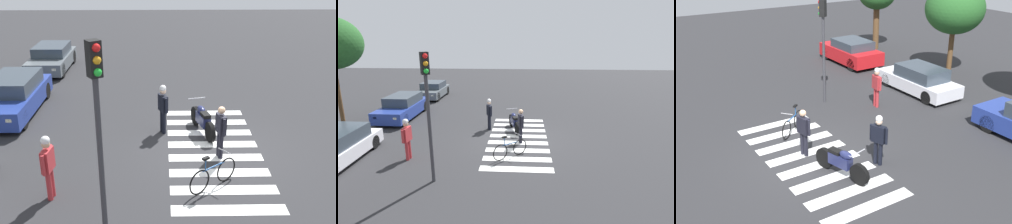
% 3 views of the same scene
% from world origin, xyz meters
% --- Properties ---
extents(ground_plane, '(60.00, 60.00, 0.00)m').
position_xyz_m(ground_plane, '(0.00, 0.00, 0.00)').
color(ground_plane, '#2B2B2D').
extents(police_motorcycle, '(2.10, 0.80, 1.06)m').
position_xyz_m(police_motorcycle, '(1.37, 0.24, 0.47)').
color(police_motorcycle, black).
rests_on(police_motorcycle, ground_plane).
extents(leaning_bicycle, '(1.11, 1.36, 1.01)m').
position_xyz_m(leaning_bicycle, '(-2.11, 0.29, 0.39)').
color(leaning_bicycle, black).
rests_on(leaning_bicycle, ground_plane).
extents(officer_on_foot, '(0.62, 0.35, 1.72)m').
position_xyz_m(officer_on_foot, '(1.43, 1.60, 0.98)').
color(officer_on_foot, black).
rests_on(officer_on_foot, ground_plane).
extents(officer_by_motorcycle, '(0.65, 0.29, 1.65)m').
position_xyz_m(officer_by_motorcycle, '(-0.39, -0.12, 0.94)').
color(officer_by_motorcycle, black).
rests_on(officer_by_motorcycle, ground_plane).
extents(pedestrian_bystander, '(0.66, 0.25, 1.75)m').
position_xyz_m(pedestrian_bystander, '(-2.52, 4.49, 1.01)').
color(pedestrian_bystander, '#B22D33').
rests_on(pedestrian_bystander, ground_plane).
extents(crosswalk_stripes, '(6.75, 2.88, 0.01)m').
position_xyz_m(crosswalk_stripes, '(0.00, 0.00, 0.00)').
color(crosswalk_stripes, silver).
rests_on(crosswalk_stripes, ground_plane).
extents(car_blue_hatchback, '(4.61, 1.79, 1.41)m').
position_xyz_m(car_blue_hatchback, '(3.42, 7.30, 0.68)').
color(car_blue_hatchback, black).
rests_on(car_blue_hatchback, ground_plane).
extents(car_grey_coupe, '(3.95, 1.80, 1.28)m').
position_xyz_m(car_grey_coupe, '(9.23, 7.27, 0.62)').
color(car_grey_coupe, black).
rests_on(car_grey_coupe, ground_plane).
extents(traffic_light_pole, '(0.35, 0.33, 4.47)m').
position_xyz_m(traffic_light_pole, '(-4.22, 2.88, 2.99)').
color(traffic_light_pole, '#38383D').
rests_on(traffic_light_pole, ground_plane).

